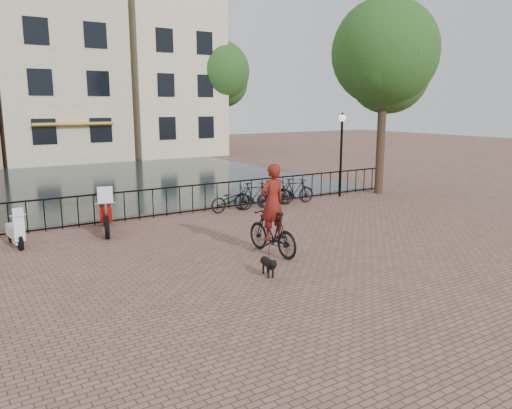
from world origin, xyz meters
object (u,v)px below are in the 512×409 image
cyclist (272,215)px  dog (268,266)px  scooter (14,225)px  lamp_post (342,140)px  motorcycle (105,207)px

cyclist → dog: cyclist is taller
dog → scooter: scooter is taller
cyclist → dog: bearing=48.4°
cyclist → dog: (-1.03, -1.34, -0.81)m
lamp_post → scooter: size_ratio=2.62×
dog → motorcycle: size_ratio=0.32×
lamp_post → dog: (-8.21, -6.68, -2.14)m
lamp_post → motorcycle: lamp_post is taller
lamp_post → cyclist: size_ratio=1.24×
lamp_post → motorcycle: 10.28m
cyclist → scooter: 7.10m
cyclist → scooter: (-5.53, 4.43, -0.45)m
dog → scooter: bearing=140.2°
dog → scooter: size_ratio=0.56×
lamp_post → cyclist: bearing=-143.4°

